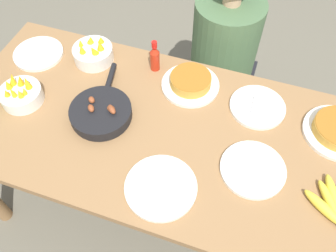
{
  "coord_description": "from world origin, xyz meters",
  "views": [
    {
      "loc": [
        0.27,
        -0.77,
        1.91
      ],
      "look_at": [
        0.0,
        0.0,
        0.78
      ],
      "focal_mm": 38.0,
      "sensor_mm": 36.0,
      "label": 1
    }
  ],
  "objects_px": {
    "skillet": "(101,112)",
    "empty_plate_near_front": "(257,107)",
    "frittata_plate_center": "(190,82)",
    "empty_plate_far_left": "(253,169)",
    "empty_plate_mid_edge": "(161,187)",
    "hot_sauce_bottle": "(155,57)",
    "fruit_bowl_mango": "(21,94)",
    "empty_plate_far_right": "(38,54)",
    "fruit_bowl_citrus": "(93,53)",
    "person_figure": "(220,69)"
  },
  "relations": [
    {
      "from": "skillet",
      "to": "person_figure",
      "type": "bearing_deg",
      "value": -39.22
    },
    {
      "from": "empty_plate_mid_edge",
      "to": "fruit_bowl_mango",
      "type": "height_order",
      "value": "fruit_bowl_mango"
    },
    {
      "from": "skillet",
      "to": "empty_plate_mid_edge",
      "type": "distance_m",
      "value": 0.41
    },
    {
      "from": "frittata_plate_center",
      "to": "fruit_bowl_citrus",
      "type": "xyz_separation_m",
      "value": [
        -0.47,
        0.02,
        0.01
      ]
    },
    {
      "from": "fruit_bowl_mango",
      "to": "skillet",
      "type": "bearing_deg",
      "value": 4.6
    },
    {
      "from": "skillet",
      "to": "empty_plate_near_front",
      "type": "distance_m",
      "value": 0.65
    },
    {
      "from": "skillet",
      "to": "fruit_bowl_citrus",
      "type": "xyz_separation_m",
      "value": [
        -0.18,
        0.29,
        0.01
      ]
    },
    {
      "from": "empty_plate_near_front",
      "to": "empty_plate_far_right",
      "type": "xyz_separation_m",
      "value": [
        -1.03,
        -0.02,
        -0.0
      ]
    },
    {
      "from": "empty_plate_far_right",
      "to": "fruit_bowl_citrus",
      "type": "xyz_separation_m",
      "value": [
        0.26,
        0.06,
        0.03
      ]
    },
    {
      "from": "empty_plate_far_right",
      "to": "fruit_bowl_citrus",
      "type": "relative_size",
      "value": 1.27
    },
    {
      "from": "empty_plate_far_left",
      "to": "person_figure",
      "type": "xyz_separation_m",
      "value": [
        -0.28,
        0.75,
        -0.29
      ]
    },
    {
      "from": "frittata_plate_center",
      "to": "empty_plate_mid_edge",
      "type": "distance_m",
      "value": 0.51
    },
    {
      "from": "empty_plate_far_left",
      "to": "fruit_bowl_citrus",
      "type": "bearing_deg",
      "value": 157.15
    },
    {
      "from": "frittata_plate_center",
      "to": "hot_sauce_bottle",
      "type": "distance_m",
      "value": 0.2
    },
    {
      "from": "empty_plate_near_front",
      "to": "person_figure",
      "type": "distance_m",
      "value": 0.59
    },
    {
      "from": "fruit_bowl_mango",
      "to": "hot_sauce_bottle",
      "type": "height_order",
      "value": "hot_sauce_bottle"
    },
    {
      "from": "fruit_bowl_mango",
      "to": "empty_plate_far_right",
      "type": "bearing_deg",
      "value": 107.86
    },
    {
      "from": "person_figure",
      "to": "fruit_bowl_mango",
      "type": "bearing_deg",
      "value": -134.19
    },
    {
      "from": "frittata_plate_center",
      "to": "empty_plate_mid_edge",
      "type": "relative_size",
      "value": 0.97
    },
    {
      "from": "empty_plate_far_left",
      "to": "empty_plate_far_right",
      "type": "bearing_deg",
      "value": 165.24
    },
    {
      "from": "empty_plate_near_front",
      "to": "person_figure",
      "type": "relative_size",
      "value": 0.2
    },
    {
      "from": "skillet",
      "to": "empty_plate_far_right",
      "type": "relative_size",
      "value": 1.69
    },
    {
      "from": "skillet",
      "to": "frittata_plate_center",
      "type": "distance_m",
      "value": 0.4
    },
    {
      "from": "empty_plate_far_left",
      "to": "empty_plate_near_front",
      "type": "bearing_deg",
      "value": 97.43
    },
    {
      "from": "frittata_plate_center",
      "to": "person_figure",
      "type": "bearing_deg",
      "value": 81.5
    },
    {
      "from": "fruit_bowl_mango",
      "to": "hot_sauce_bottle",
      "type": "distance_m",
      "value": 0.59
    },
    {
      "from": "empty_plate_mid_edge",
      "to": "hot_sauce_bottle",
      "type": "relative_size",
      "value": 1.68
    },
    {
      "from": "empty_plate_far_left",
      "to": "empty_plate_mid_edge",
      "type": "bearing_deg",
      "value": -148.81
    },
    {
      "from": "fruit_bowl_mango",
      "to": "fruit_bowl_citrus",
      "type": "relative_size",
      "value": 0.96
    },
    {
      "from": "empty_plate_near_front",
      "to": "fruit_bowl_mango",
      "type": "bearing_deg",
      "value": -163.68
    },
    {
      "from": "skillet",
      "to": "person_figure",
      "type": "distance_m",
      "value": 0.85
    },
    {
      "from": "empty_plate_far_left",
      "to": "fruit_bowl_citrus",
      "type": "xyz_separation_m",
      "value": [
        -0.81,
        0.34,
        0.03
      ]
    },
    {
      "from": "empty_plate_mid_edge",
      "to": "fruit_bowl_mango",
      "type": "distance_m",
      "value": 0.72
    },
    {
      "from": "skillet",
      "to": "hot_sauce_bottle",
      "type": "relative_size",
      "value": 2.5
    },
    {
      "from": "empty_plate_mid_edge",
      "to": "person_figure",
      "type": "height_order",
      "value": "person_figure"
    },
    {
      "from": "frittata_plate_center",
      "to": "empty_plate_near_front",
      "type": "bearing_deg",
      "value": -5.04
    },
    {
      "from": "empty_plate_far_right",
      "to": "empty_plate_mid_edge",
      "type": "height_order",
      "value": "same"
    },
    {
      "from": "empty_plate_mid_edge",
      "to": "fruit_bowl_mango",
      "type": "bearing_deg",
      "value": 163.91
    },
    {
      "from": "fruit_bowl_mango",
      "to": "fruit_bowl_citrus",
      "type": "distance_m",
      "value": 0.37
    },
    {
      "from": "fruit_bowl_mango",
      "to": "hot_sauce_bottle",
      "type": "relative_size",
      "value": 1.12
    },
    {
      "from": "empty_plate_near_front",
      "to": "empty_plate_far_right",
      "type": "relative_size",
      "value": 1.01
    },
    {
      "from": "empty_plate_far_right",
      "to": "hot_sauce_bottle",
      "type": "bearing_deg",
      "value": 9.88
    },
    {
      "from": "empty_plate_mid_edge",
      "to": "person_figure",
      "type": "xyz_separation_m",
      "value": [
        0.02,
        0.93,
        -0.29
      ]
    },
    {
      "from": "skillet",
      "to": "hot_sauce_bottle",
      "type": "distance_m",
      "value": 0.35
    },
    {
      "from": "empty_plate_near_front",
      "to": "fruit_bowl_citrus",
      "type": "distance_m",
      "value": 0.77
    },
    {
      "from": "empty_plate_far_right",
      "to": "hot_sauce_bottle",
      "type": "relative_size",
      "value": 1.48
    },
    {
      "from": "frittata_plate_center",
      "to": "empty_plate_far_right",
      "type": "distance_m",
      "value": 0.74
    },
    {
      "from": "empty_plate_near_front",
      "to": "empty_plate_mid_edge",
      "type": "relative_size",
      "value": 0.89
    },
    {
      "from": "fruit_bowl_citrus",
      "to": "empty_plate_mid_edge",
      "type": "bearing_deg",
      "value": -45.37
    },
    {
      "from": "skillet",
      "to": "fruit_bowl_mango",
      "type": "relative_size",
      "value": 2.23
    }
  ]
}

